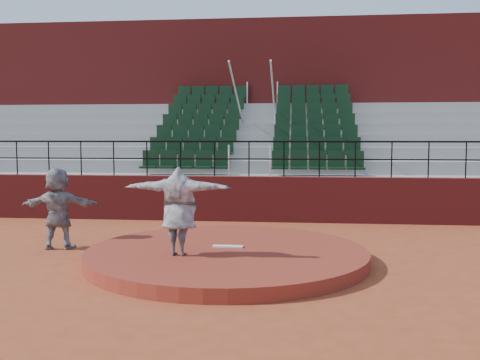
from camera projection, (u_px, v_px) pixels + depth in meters
name	position (u px, v px, depth m)	size (l,w,h in m)	color
ground	(227.00, 261.00, 10.50)	(90.00, 90.00, 0.00)	#974022
pitchers_mound	(227.00, 255.00, 10.49)	(5.50, 5.50, 0.25)	maroon
pitching_rubber	(228.00, 246.00, 10.63)	(0.60, 0.15, 0.03)	white
boundary_wall	(249.00, 199.00, 15.40)	(24.00, 0.30, 1.30)	maroon
wall_railing	(249.00, 151.00, 15.29)	(24.04, 0.05, 1.03)	black
seating_deck	(258.00, 165.00, 18.96)	(24.00, 5.97, 4.63)	gray
press_box_facade	(264.00, 110.00, 22.70)	(24.00, 3.00, 7.10)	maroon
pitcher	(179.00, 211.00, 9.88)	(2.02, 0.55, 1.64)	black
fielder	(58.00, 208.00, 11.61)	(1.65, 0.53, 1.78)	black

